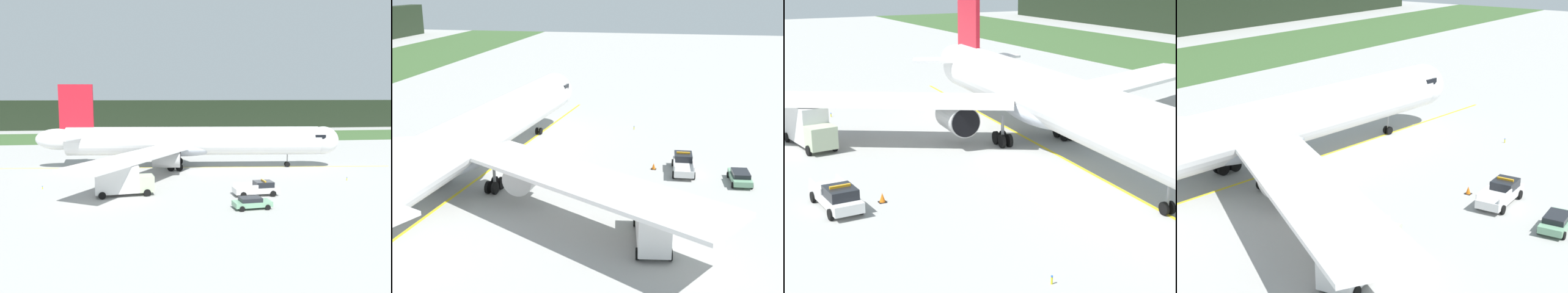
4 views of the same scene
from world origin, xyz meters
The scene contains 8 objects.
ground centered at (0.00, 0.00, 0.00)m, with size 320.00×320.00×0.00m, color #A0A09D.
taxiway_centerline_main centered at (-0.56, 4.46, 0.00)m, with size 69.82×0.30×0.01m, color yellow.
airliner centered at (-1.54, 4.55, 4.52)m, with size 52.85×53.71×14.43m.
ops_pickup_truck centered at (4.95, -16.21, 0.90)m, with size 5.76×2.57×1.94m.
catering_truck centered at (-11.96, -14.15, 1.99)m, with size 7.49×3.50×3.98m.
apron_cone centered at (5.10, -13.08, 0.33)m, with size 0.55×0.55×0.69m.
taxiway_edge_light_east centered at (20.66, -9.29, 0.27)m, with size 0.12×0.12×0.50m.
taxiway_edge_light_west centered at (-22.78, -9.29, 0.25)m, with size 0.12×0.12×0.45m.
Camera 3 is at (46.08, -26.60, 15.93)m, focal length 59.86 mm.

